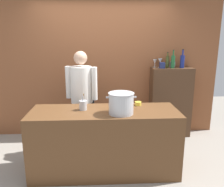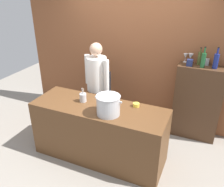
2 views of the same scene
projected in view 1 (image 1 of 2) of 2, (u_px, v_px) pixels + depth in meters
The scene contains 15 objects.
ground_plane at pixel (105, 170), 3.33m from camera, with size 8.00×8.00×0.00m, color gray.
brick_back_panel at pixel (103, 57), 4.33m from camera, with size 4.40×0.10×3.00m, color brown.
prep_counter at pixel (105, 141), 3.22m from camera, with size 2.01×0.70×0.90m, color brown.
bar_cabinet at pixel (170, 102), 4.39m from camera, with size 0.76×0.32×1.32m, color #472D1C.
chef at pixel (82, 95), 3.70m from camera, with size 0.51×0.40×1.66m.
stockpot_large at pixel (121, 103), 2.96m from camera, with size 0.39×0.33×0.28m.
utensil_crock at pixel (83, 105), 3.13m from camera, with size 0.10×0.10×0.23m.
butter_jar at pixel (138, 103), 3.35m from camera, with size 0.10×0.10×0.05m, color yellow.
wine_bottle_green at pixel (173, 61), 4.14m from camera, with size 0.07×0.07×0.33m.
wine_bottle_olive at pixel (167, 61), 4.27m from camera, with size 0.06×0.06×0.28m.
wine_bottle_cobalt at pixel (182, 61), 4.18m from camera, with size 0.08×0.08×0.34m.
wine_glass_short at pixel (160, 61), 4.24m from camera, with size 0.08×0.08×0.17m.
wine_glass_tall at pixel (155, 62), 4.29m from camera, with size 0.08×0.08×0.15m.
spice_tin_navy at pixel (162, 65), 4.15m from camera, with size 0.09×0.09×0.11m, color navy.
spice_tin_silver at pixel (172, 64), 4.32m from camera, with size 0.09×0.09×0.10m, color #B2B2B7.
Camera 1 is at (-0.06, -2.97, 1.87)m, focal length 36.89 mm.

